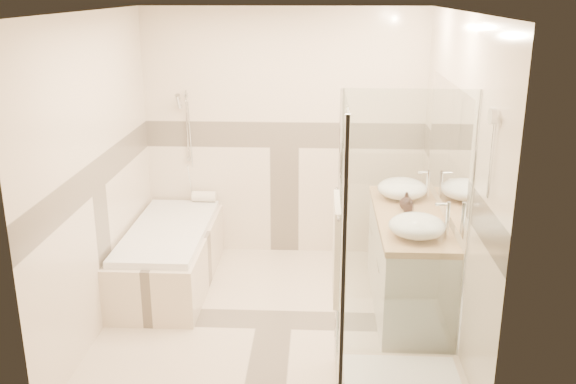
{
  "coord_description": "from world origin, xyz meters",
  "views": [
    {
      "loc": [
        0.36,
        -4.8,
        2.66
      ],
      "look_at": [
        0.1,
        0.25,
        1.05
      ],
      "focal_mm": 40.0,
      "sensor_mm": 36.0,
      "label": 1
    }
  ],
  "objects_px": {
    "vessel_sink_far": "(417,226)",
    "amenity_bottle_a": "(409,207)",
    "amenity_bottle_b": "(406,201)",
    "vanity": "(408,261)",
    "vessel_sink_near": "(402,189)",
    "shower_enclosure": "(388,327)",
    "bathtub": "(170,253)"
  },
  "relations": [
    {
      "from": "amenity_bottle_b",
      "to": "bathtub",
      "type": "bearing_deg",
      "value": 174.42
    },
    {
      "from": "vanity",
      "to": "vessel_sink_near",
      "type": "distance_m",
      "value": 0.68
    },
    {
      "from": "vessel_sink_near",
      "to": "amenity_bottle_a",
      "type": "xyz_separation_m",
      "value": [
        0.0,
        -0.48,
        -0.01
      ]
    },
    {
      "from": "amenity_bottle_b",
      "to": "vessel_sink_near",
      "type": "bearing_deg",
      "value": 90.0
    },
    {
      "from": "vessel_sink_near",
      "to": "amenity_bottle_a",
      "type": "height_order",
      "value": "vessel_sink_near"
    },
    {
      "from": "shower_enclosure",
      "to": "bathtub",
      "type": "bearing_deg",
      "value": 138.9
    },
    {
      "from": "vessel_sink_near",
      "to": "shower_enclosure",
      "type": "bearing_deg",
      "value": -99.0
    },
    {
      "from": "bathtub",
      "to": "amenity_bottle_a",
      "type": "xyz_separation_m",
      "value": [
        2.13,
        -0.38,
        0.62
      ]
    },
    {
      "from": "vessel_sink_near",
      "to": "vessel_sink_far",
      "type": "xyz_separation_m",
      "value": [
        0.0,
        -0.94,
        -0.0
      ]
    },
    {
      "from": "vessel_sink_near",
      "to": "vessel_sink_far",
      "type": "relative_size",
      "value": 1.03
    },
    {
      "from": "bathtub",
      "to": "vanity",
      "type": "distance_m",
      "value": 2.18
    },
    {
      "from": "bathtub",
      "to": "vanity",
      "type": "relative_size",
      "value": 1.05
    },
    {
      "from": "amenity_bottle_a",
      "to": "amenity_bottle_b",
      "type": "xyz_separation_m",
      "value": [
        0.0,
        0.17,
        -0.0
      ]
    },
    {
      "from": "vanity",
      "to": "amenity_bottle_b",
      "type": "xyz_separation_m",
      "value": [
        -0.02,
        0.14,
        0.5
      ]
    },
    {
      "from": "vanity",
      "to": "shower_enclosure",
      "type": "distance_m",
      "value": 1.31
    },
    {
      "from": "amenity_bottle_b",
      "to": "vessel_sink_far",
      "type": "bearing_deg",
      "value": -90.0
    },
    {
      "from": "bathtub",
      "to": "vessel_sink_near",
      "type": "bearing_deg",
      "value": 2.74
    },
    {
      "from": "vessel_sink_far",
      "to": "amenity_bottle_a",
      "type": "relative_size",
      "value": 2.74
    },
    {
      "from": "vessel_sink_near",
      "to": "vanity",
      "type": "bearing_deg",
      "value": -87.47
    },
    {
      "from": "vanity",
      "to": "vessel_sink_near",
      "type": "height_order",
      "value": "vessel_sink_near"
    },
    {
      "from": "vessel_sink_near",
      "to": "vessel_sink_far",
      "type": "bearing_deg",
      "value": -90.0
    },
    {
      "from": "vanity",
      "to": "amenity_bottle_b",
      "type": "distance_m",
      "value": 0.52
    },
    {
      "from": "shower_enclosure",
      "to": "vessel_sink_near",
      "type": "distance_m",
      "value": 1.8
    },
    {
      "from": "vessel_sink_far",
      "to": "amenity_bottle_a",
      "type": "height_order",
      "value": "vessel_sink_far"
    },
    {
      "from": "bathtub",
      "to": "amenity_bottle_a",
      "type": "bearing_deg",
      "value": -9.99
    },
    {
      "from": "vessel_sink_near",
      "to": "amenity_bottle_b",
      "type": "xyz_separation_m",
      "value": [
        0.0,
        -0.31,
        -0.01
      ]
    },
    {
      "from": "bathtub",
      "to": "vanity",
      "type": "height_order",
      "value": "vanity"
    },
    {
      "from": "vanity",
      "to": "shower_enclosure",
      "type": "xyz_separation_m",
      "value": [
        -0.29,
        -1.27,
        0.08
      ]
    },
    {
      "from": "vanity",
      "to": "amenity_bottle_b",
      "type": "relative_size",
      "value": 10.7
    },
    {
      "from": "bathtub",
      "to": "vanity",
      "type": "xyz_separation_m",
      "value": [
        2.15,
        -0.35,
        0.12
      ]
    },
    {
      "from": "vanity",
      "to": "shower_enclosure",
      "type": "relative_size",
      "value": 0.79
    },
    {
      "from": "vessel_sink_far",
      "to": "amenity_bottle_b",
      "type": "distance_m",
      "value": 0.63
    }
  ]
}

